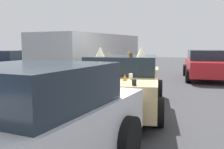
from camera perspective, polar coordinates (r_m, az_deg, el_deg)
ground_plane at (r=7.01m, az=2.32°, el=-7.43°), size 60.00×60.00×0.00m
art_car_decorated at (r=6.89m, az=2.36°, el=-1.64°), size 4.65×2.64×1.63m
parked_van_row_back_far at (r=10.38m, az=-4.81°, el=3.58°), size 5.27×2.69×2.07m
parked_sedan_behind_right at (r=3.30m, az=-19.29°, el=-10.76°), size 4.14×2.20×1.44m
parked_sedan_row_back_center at (r=13.73m, az=19.67°, el=2.06°), size 4.73×2.52×1.42m
parked_sedan_far_left at (r=13.50m, az=-21.68°, el=1.93°), size 4.73×2.73×1.42m
parked_sedan_near_left at (r=17.97m, az=-11.20°, el=3.22°), size 4.71×2.23×1.41m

